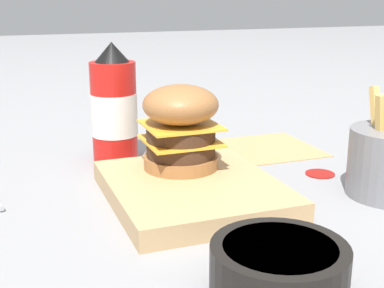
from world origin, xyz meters
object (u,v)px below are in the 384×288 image
Objects in this scene: side_bowl at (279,270)px; burger at (181,126)px; serving_board at (192,190)px; ketchup_bottle at (114,109)px.

burger is at bearing -2.79° from side_bowl.
side_bowl is (-0.25, 0.01, 0.01)m from serving_board.
ketchup_bottle reaches higher than serving_board.
ketchup_bottle reaches higher than side_bowl.
burger is 0.31m from side_bowl.
serving_board is 2.03× the size of side_bowl.
serving_board is at bearing -2.48° from side_bowl.
burger is at bearing -158.22° from ketchup_bottle.
burger is 0.16m from ketchup_bottle.
ketchup_bottle is 0.47m from side_bowl.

